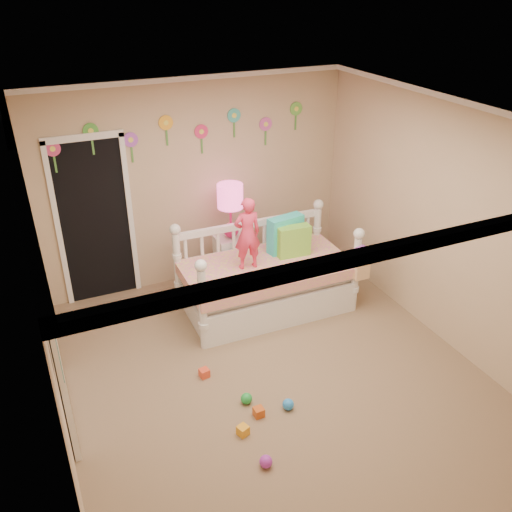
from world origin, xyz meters
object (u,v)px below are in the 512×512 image
child (247,234)px  nightstand (232,260)px  daybed (266,268)px  table_lamp (230,203)px

child → nightstand: bearing=-92.9°
daybed → child: bearing=179.6°
daybed → nightstand: 0.77m
nightstand → child: bearing=-98.4°
nightstand → table_lamp: bearing=-105.8°
daybed → table_lamp: table_lamp is taller
child → nightstand: 1.01m
child → nightstand: (0.08, 0.71, -0.70)m
daybed → child: 0.54m
child → table_lamp: size_ratio=1.22×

